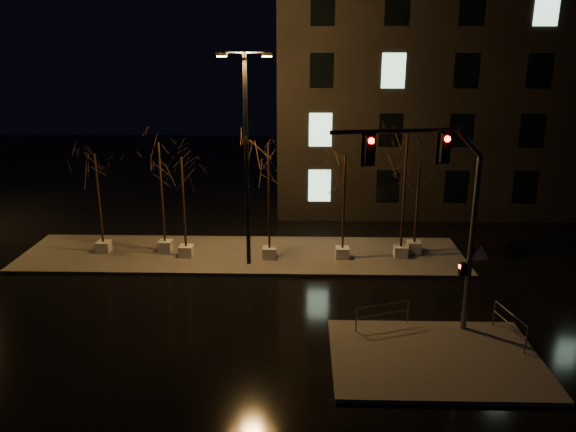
{
  "coord_description": "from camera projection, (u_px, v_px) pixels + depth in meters",
  "views": [
    {
      "loc": [
        2.97,
        -20.29,
        10.2
      ],
      "look_at": [
        2.34,
        3.84,
        2.8
      ],
      "focal_mm": 35.0,
      "sensor_mm": 36.0,
      "label": 1
    }
  ],
  "objects": [
    {
      "name": "median",
      "position": [
        243.0,
        255.0,
        28.17
      ],
      "size": [
        22.0,
        5.0,
        0.15
      ],
      "primitive_type": "cube",
      "color": "#4A4642",
      "rests_on": "ground"
    },
    {
      "name": "traffic_signal_mast",
      "position": [
        443.0,
        202.0,
        19.15
      ],
      "size": [
        6.02,
        1.11,
        7.43
      ],
      "rotation": [
        0.0,
        0.0,
        0.18
      ],
      "color": "#515258",
      "rests_on": "sidewalk_corner"
    },
    {
      "name": "sidewalk_corner",
      "position": [
        435.0,
        358.0,
        18.9
      ],
      "size": [
        7.0,
        5.0,
        0.15
      ],
      "primitive_type": "cube",
      "color": "#4A4642",
      "rests_on": "ground"
    },
    {
      "name": "tree_5",
      "position": [
        406.0,
        162.0,
        26.35
      ],
      "size": [
        1.8,
        1.8,
        6.24
      ],
      "color": "beige",
      "rests_on": "median"
    },
    {
      "name": "building",
      "position": [
        469.0,
        87.0,
        37.11
      ],
      "size": [
        25.0,
        12.0,
        15.0
      ],
      "primitive_type": "cube",
      "color": "black",
      "rests_on": "ground"
    },
    {
      "name": "tree_0",
      "position": [
        97.0,
        176.0,
        27.24
      ],
      "size": [
        1.8,
        1.8,
        5.16
      ],
      "color": "beige",
      "rests_on": "median"
    },
    {
      "name": "streetlight_main",
      "position": [
        246.0,
        146.0,
        25.24
      ],
      "size": [
        2.45,
        0.39,
        9.79
      ],
      "rotation": [
        0.0,
        0.0,
        0.05
      ],
      "color": "black",
      "rests_on": "median"
    },
    {
      "name": "tree_6",
      "position": [
        418.0,
        183.0,
        27.33
      ],
      "size": [
        1.8,
        1.8,
        4.71
      ],
      "color": "beige",
      "rests_on": "median"
    },
    {
      "name": "tree_1",
      "position": [
        160.0,
        167.0,
        27.21
      ],
      "size": [
        1.8,
        1.8,
        5.7
      ],
      "color": "beige",
      "rests_on": "median"
    },
    {
      "name": "guard_rail_b",
      "position": [
        510.0,
        322.0,
        19.84
      ],
      "size": [
        0.47,
        2.06,
        0.99
      ],
      "rotation": [
        0.0,
        0.0,
        1.78
      ],
      "color": "#515258",
      "rests_on": "sidewalk_corner"
    },
    {
      "name": "guard_rail_a",
      "position": [
        383.0,
        312.0,
        20.65
      ],
      "size": [
        2.03,
        0.74,
        0.93
      ],
      "rotation": [
        0.0,
        0.0,
        0.34
      ],
      "color": "#515258",
      "rests_on": "sidewalk_corner"
    },
    {
      "name": "tree_2",
      "position": [
        182.0,
        180.0,
        26.64
      ],
      "size": [
        1.8,
        1.8,
        5.13
      ],
      "color": "beige",
      "rests_on": "median"
    },
    {
      "name": "ground",
      "position": [
        227.0,
        310.0,
        22.45
      ],
      "size": [
        90.0,
        90.0,
        0.0
      ],
      "primitive_type": "plane",
      "color": "black",
      "rests_on": "ground"
    },
    {
      "name": "tree_4",
      "position": [
        345.0,
        179.0,
        26.38
      ],
      "size": [
        1.8,
        1.8,
        5.28
      ],
      "color": "beige",
      "rests_on": "median"
    },
    {
      "name": "tree_3",
      "position": [
        269.0,
        170.0,
        26.27
      ],
      "size": [
        1.8,
        1.8,
        5.8
      ],
      "color": "beige",
      "rests_on": "median"
    }
  ]
}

